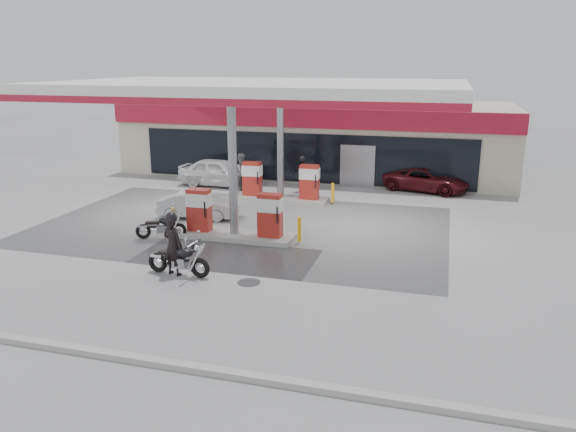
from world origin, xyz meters
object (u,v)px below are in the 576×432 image
Objects in this scene: main_motorcycle at (179,260)px; biker_main at (173,245)px; parked_car_left at (162,158)px; attendant at (243,173)px; hatchback_silver at (198,205)px; parked_car_right at (426,179)px; biker_walking at (302,175)px; parked_motorcycle at (162,227)px; sedan_white at (219,172)px; pump_island_far at (280,186)px; pump_island_near at (234,219)px.

biker_main reaches higher than main_motorcycle.
biker_main is 0.42× the size of parked_car_left.
attendant is 4.83m from hatchback_silver.
parked_car_right is 2.50× the size of biker_walking.
parked_motorcycle is at bearing -166.61° from attendant.
parked_car_left is at bearing 56.19° from sedan_white.
pump_island_far reaches higher than parked_car_left.
hatchback_silver reaches higher than parked_motorcycle.
biker_main is 15.63m from parked_car_right.
pump_island_near is 1.22× the size of parked_car_right.
pump_island_far is 11.14m from parked_car_left.
parked_car_left is (-6.91, 9.80, 0.10)m from hatchback_silver.
main_motorcycle is 1.06× the size of attendant.
biker_walking reaches higher than main_motorcycle.
pump_island_far is 7.26m from parked_motorcycle.
pump_island_near is 1.54× the size of hatchback_silver.
parked_car_left is at bearing 122.95° from main_motorcycle.
biker_walking is at bearing 77.62° from pump_island_far.
biker_main is 1.11× the size of biker_walking.
parked_car_left is at bearing 128.04° from pump_island_near.
parked_car_right is at bearing 67.45° from main_motorcycle.
pump_island_near is at bearing -90.00° from pump_island_far.
pump_island_near is 1.15× the size of parked_car_left.
parked_car_right is at bearing -56.43° from hatchback_silver.
main_motorcycle is 0.48× the size of parked_car_left.
parked_motorcycle is 1.06× the size of biker_walking.
parked_car_right is 6.29m from biker_walking.
attendant reaches higher than biker_walking.
hatchback_silver is (1.55, -6.00, -0.18)m from sedan_white.
hatchback_silver is 11.90m from parked_car_right.
attendant is (-1.81, 10.99, 0.06)m from biker_main.
hatchback_silver reaches higher than main_motorcycle.
pump_island_near is 6.00m from pump_island_far.
parked_car_right is (6.50, 4.00, -0.12)m from pump_island_far.
sedan_white is at bearing 110.40° from main_motorcycle.
pump_island_near reaches higher than hatchback_silver.
pump_island_near is at bearing -146.38° from attendant.
hatchback_silver is 11.99m from parked_car_left.
pump_island_near is 7.36m from attendant.
sedan_white is at bearing 151.33° from pump_island_far.
attendant is at bearing -122.74° from sedan_white.
pump_island_near is 4.02m from biker_main.
pump_island_far is 2.26m from biker_walking.
biker_main is at bearing -154.91° from attendant.
pump_island_far is 2.42× the size of main_motorcycle.
biker_main is at bearing -169.26° from hatchback_silver.
parked_car_left reaches higher than parked_motorcycle.
main_motorcycle is at bearing -75.69° from parked_motorcycle.
biker_main reaches higher than parked_car_right.
parked_motorcycle is at bearing 153.61° from parked_car_right.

